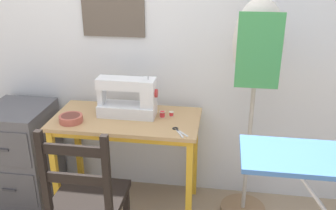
{
  "coord_description": "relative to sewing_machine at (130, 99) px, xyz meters",
  "views": [
    {
      "loc": [
        0.62,
        -1.98,
        1.75
      ],
      "look_at": [
        0.29,
        0.22,
        0.83
      ],
      "focal_mm": 40.0,
      "sensor_mm": 36.0,
      "label": 1
    }
  ],
  "objects": [
    {
      "name": "thread_spool_mid_table",
      "position": [
        0.28,
        0.03,
        -0.11
      ],
      "size": [
        0.03,
        0.03,
        0.03
      ],
      "color": "red",
      "rests_on": "sewing_table"
    },
    {
      "name": "sewing_machine",
      "position": [
        0.0,
        0.0,
        0.0
      ],
      "size": [
        0.4,
        0.16,
        0.29
      ],
      "color": "white",
      "rests_on": "sewing_table"
    },
    {
      "name": "wall_back",
      "position": [
        -0.02,
        0.28,
        0.44
      ],
      "size": [
        10.0,
        0.07,
        2.55
      ],
      "color": "silver",
      "rests_on": "ground_plane"
    },
    {
      "name": "dress_form",
      "position": [
        0.81,
        0.01,
        0.3
      ],
      "size": [
        0.32,
        0.32,
        1.55
      ],
      "color": "#846647",
      "rests_on": "ground_plane"
    },
    {
      "name": "sewing_table",
      "position": [
        -0.02,
        -0.05,
        -0.23
      ],
      "size": [
        0.99,
        0.5,
        0.71
      ],
      "color": "tan",
      "rests_on": "ground_plane"
    },
    {
      "name": "thread_spool_near_machine",
      "position": [
        0.22,
        0.01,
        -0.1
      ],
      "size": [
        0.04,
        0.04,
        0.04
      ],
      "color": "red",
      "rests_on": "sewing_table"
    },
    {
      "name": "filing_cabinet",
      "position": [
        -0.82,
        -0.03,
        -0.47
      ],
      "size": [
        0.42,
        0.48,
        0.72
      ],
      "color": "#4C4C51",
      "rests_on": "ground_plane"
    },
    {
      "name": "wooden_chair",
      "position": [
        -0.11,
        -0.6,
        -0.4
      ],
      "size": [
        0.4,
        0.38,
        0.93
      ],
      "color": "black",
      "rests_on": "ground_plane"
    },
    {
      "name": "fabric_bowl",
      "position": [
        -0.36,
        -0.16,
        -0.1
      ],
      "size": [
        0.15,
        0.15,
        0.05
      ],
      "color": "#B25647",
      "rests_on": "sewing_table"
    },
    {
      "name": "scissors",
      "position": [
        0.35,
        -0.19,
        -0.12
      ],
      "size": [
        0.11,
        0.14,
        0.01
      ],
      "color": "silver",
      "rests_on": "sewing_table"
    }
  ]
}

